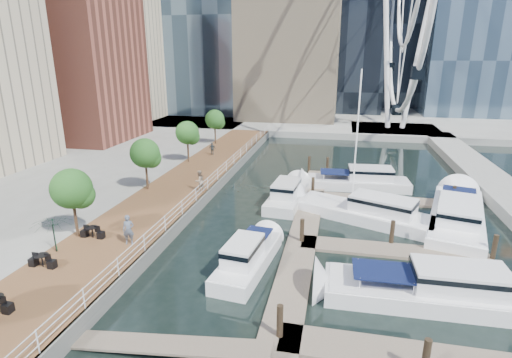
{
  "coord_description": "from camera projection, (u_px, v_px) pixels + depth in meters",
  "views": [
    {
      "loc": [
        5.11,
        -17.11,
        12.34
      ],
      "look_at": [
        -1.2,
        12.62,
        3.0
      ],
      "focal_mm": 28.0,
      "sensor_mm": 36.0,
      "label": 1
    }
  ],
  "objects": [
    {
      "name": "boardwalk",
      "position": [
        178.0,
        192.0,
        36.31
      ],
      "size": [
        6.0,
        60.0,
        1.0
      ],
      "primitive_type": "cube",
      "color": "brown",
      "rests_on": "ground"
    },
    {
      "name": "street_trees",
      "position": [
        145.0,
        153.0,
        34.74
      ],
      "size": [
        2.6,
        42.6,
        4.6
      ],
      "color": "#3F2B1C",
      "rests_on": "ground"
    },
    {
      "name": "midrise_condos",
      "position": [
        20.0,
        47.0,
        48.44
      ],
      "size": [
        19.0,
        67.0,
        28.0
      ],
      "color": "#BCAD8E",
      "rests_on": "ground"
    },
    {
      "name": "pier",
      "position": [
        394.0,
        131.0,
        66.34
      ],
      "size": [
        14.0,
        12.0,
        1.0
      ],
      "primitive_type": "cube",
      "color": "gray",
      "rests_on": "ground"
    },
    {
      "name": "breakwater",
      "position": [
        508.0,
        197.0,
        35.23
      ],
      "size": [
        4.0,
        60.0,
        1.0
      ],
      "primitive_type": "cube",
      "color": "gray",
      "rests_on": "ground"
    },
    {
      "name": "ground",
      "position": [
        228.0,
        306.0,
        20.64
      ],
      "size": [
        520.0,
        520.0,
        0.0
      ],
      "primitive_type": "plane",
      "color": "black",
      "rests_on": "ground"
    },
    {
      "name": "pedestrian_near",
      "position": [
        128.0,
        230.0,
        24.98
      ],
      "size": [
        0.8,
        0.62,
        1.92
      ],
      "primitive_type": "imported",
      "rotation": [
        0.0,
        0.0,
        0.26
      ],
      "color": "#4F5869",
      "rests_on": "boardwalk"
    },
    {
      "name": "cafe_tables",
      "position": [
        21.0,
        280.0,
        20.44
      ],
      "size": [
        2.5,
        13.7,
        0.74
      ],
      "color": "black",
      "rests_on": "ground"
    },
    {
      "name": "land_far",
      "position": [
        324.0,
        99.0,
        115.87
      ],
      "size": [
        200.0,
        114.0,
        1.0
      ],
      "primitive_type": "cube",
      "color": "gray",
      "rests_on": "ground"
    },
    {
      "name": "seawall",
      "position": [
        209.0,
        195.0,
        35.71
      ],
      "size": [
        0.25,
        60.0,
        1.0
      ],
      "primitive_type": "cube",
      "color": "#595954",
      "rests_on": "ground"
    },
    {
      "name": "floating_docks",
      "position": [
        375.0,
        231.0,
        28.25
      ],
      "size": [
        16.0,
        34.0,
        2.6
      ],
      "color": "#6D6051",
      "rests_on": "ground"
    },
    {
      "name": "pedestrian_mid",
      "position": [
        199.0,
        181.0,
        34.84
      ],
      "size": [
        1.07,
        1.15,
        1.9
      ],
      "primitive_type": "imported",
      "rotation": [
        0.0,
        0.0,
        -2.07
      ],
      "color": "#87715D",
      "rests_on": "boardwalk"
    },
    {
      "name": "pedestrian_far",
      "position": [
        212.0,
        149.0,
        48.01
      ],
      "size": [
        0.87,
        0.38,
        1.47
      ],
      "primitive_type": "imported",
      "rotation": [
        0.0,
        0.0,
        3.16
      ],
      "color": "#373F44",
      "rests_on": "boardwalk"
    },
    {
      "name": "railing",
      "position": [
        208.0,
        184.0,
        35.43
      ],
      "size": [
        0.1,
        60.0,
        1.05
      ],
      "primitive_type": null,
      "color": "white",
      "rests_on": "boardwalk"
    },
    {
      "name": "moored_yachts",
      "position": [
        368.0,
        224.0,
        30.79
      ],
      "size": [
        19.35,
        33.21,
        11.5
      ],
      "color": "white",
      "rests_on": "ground"
    },
    {
      "name": "yacht_foreground",
      "position": [
        429.0,
        302.0,
        20.99
      ],
      "size": [
        12.02,
        3.44,
        2.15
      ],
      "primitive_type": null,
      "rotation": [
        0.0,
        0.0,
        1.59
      ],
      "color": "silver",
      "rests_on": "ground"
    }
  ]
}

